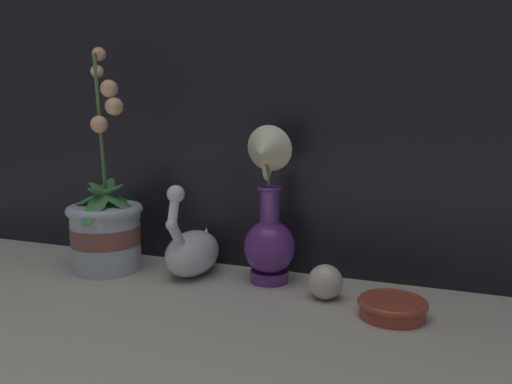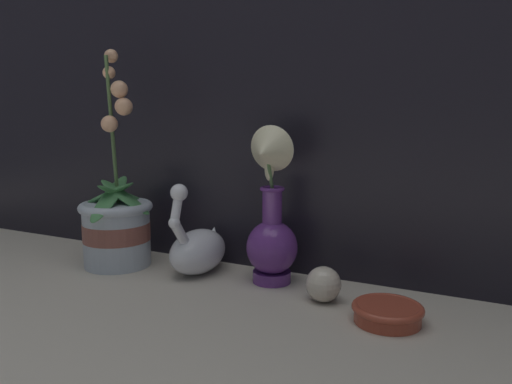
% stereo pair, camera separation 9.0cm
% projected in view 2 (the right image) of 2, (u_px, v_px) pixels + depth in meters
% --- Properties ---
extents(ground_plane, '(2.80, 2.80, 0.00)m').
position_uv_depth(ground_plane, '(205.00, 311.00, 0.84)').
color(ground_plane, '#BCB2A3').
extents(orchid_potted_plant, '(0.19, 0.21, 0.46)m').
position_uv_depth(orchid_potted_plant, '(117.00, 223.00, 1.07)').
color(orchid_potted_plant, '#B2BCCC').
rests_on(orchid_potted_plant, ground_plane).
extents(swan_figurine, '(0.10, 0.18, 0.19)m').
position_uv_depth(swan_figurine, '(198.00, 248.00, 1.03)').
color(swan_figurine, white).
rests_on(swan_figurine, ground_plane).
extents(blue_vase, '(0.10, 0.11, 0.31)m').
position_uv_depth(blue_vase, '(271.00, 224.00, 0.95)').
color(blue_vase, '#602D7F').
rests_on(blue_vase, ground_plane).
extents(glass_sphere, '(0.06, 0.06, 0.06)m').
position_uv_depth(glass_sphere, '(323.00, 284.00, 0.87)').
color(glass_sphere, beige).
rests_on(glass_sphere, ground_plane).
extents(amber_dish, '(0.11, 0.11, 0.03)m').
position_uv_depth(amber_dish, '(388.00, 312.00, 0.79)').
color(amber_dish, '#A8422D').
rests_on(amber_dish, ground_plane).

